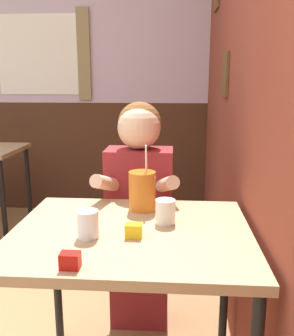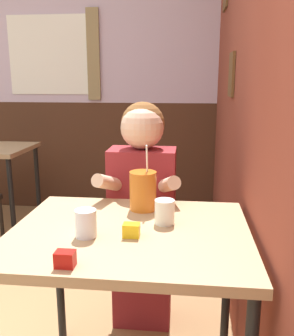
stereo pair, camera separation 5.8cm
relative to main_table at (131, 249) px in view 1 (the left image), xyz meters
name	(u,v)px [view 1 (the left image)]	position (x,y,z in m)	size (l,w,h in m)	color
brick_wall_right	(234,74)	(0.51, 1.00, 0.67)	(0.08, 4.66, 2.70)	brown
back_wall	(56,76)	(-1.00, 2.36, 0.67)	(5.93, 0.09, 2.70)	silver
main_table	(131,249)	(0.00, 0.00, 0.00)	(0.91, 0.74, 0.76)	tan
person_seated	(139,210)	(-0.02, 0.53, -0.03)	(0.42, 0.41, 1.21)	maroon
cocktail_pitcher	(142,191)	(0.02, 0.23, 0.17)	(0.12, 0.12, 0.29)	#C6661E
glass_near_pitcher	(88,224)	(-0.15, -0.08, 0.13)	(0.08, 0.08, 0.10)	silver
glass_center	(165,212)	(0.13, 0.08, 0.13)	(0.08, 0.08, 0.10)	silver
condiment_ketchup	(70,261)	(-0.15, -0.31, 0.10)	(0.06, 0.04, 0.05)	#B7140F
condiment_mustard	(134,230)	(0.02, -0.06, 0.10)	(0.06, 0.04, 0.05)	yellow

